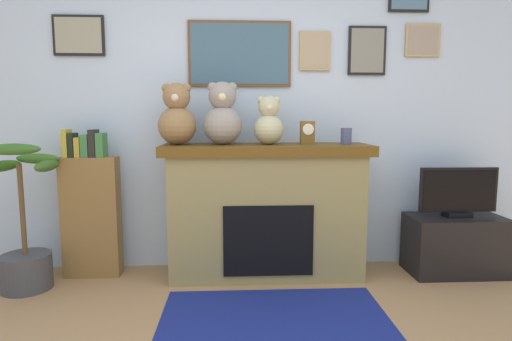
{
  "coord_description": "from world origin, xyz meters",
  "views": [
    {
      "loc": [
        -0.06,
        -1.62,
        1.27
      ],
      "look_at": [
        0.1,
        1.7,
        0.85
      ],
      "focal_mm": 29.61,
      "sensor_mm": 36.0,
      "label": 1
    }
  ],
  "objects_px": {
    "potted_plant": "(26,243)",
    "mantel_clock": "(307,133)",
    "fireplace": "(266,210)",
    "candle_jar": "(346,136)",
    "teddy_bear_brown": "(269,123)",
    "teddy_bear_tan": "(223,117)",
    "bookshelf": "(91,210)",
    "television": "(458,193)",
    "teddy_bear_grey": "(177,117)",
    "tv_stand": "(455,245)"
  },
  "relations": [
    {
      "from": "teddy_bear_brown",
      "to": "bookshelf",
      "type": "bearing_deg",
      "value": 177.44
    },
    {
      "from": "potted_plant",
      "to": "mantel_clock",
      "type": "distance_m",
      "value": 2.27
    },
    {
      "from": "candle_jar",
      "to": "teddy_bear_brown",
      "type": "relative_size",
      "value": 0.34
    },
    {
      "from": "bookshelf",
      "to": "teddy_bear_brown",
      "type": "xyz_separation_m",
      "value": [
        1.41,
        -0.06,
        0.69
      ]
    },
    {
      "from": "bookshelf",
      "to": "potted_plant",
      "type": "distance_m",
      "value": 0.5
    },
    {
      "from": "fireplace",
      "to": "mantel_clock",
      "type": "xyz_separation_m",
      "value": [
        0.32,
        -0.02,
        0.62
      ]
    },
    {
      "from": "potted_plant",
      "to": "teddy_bear_tan",
      "type": "height_order",
      "value": "teddy_bear_tan"
    },
    {
      "from": "mantel_clock",
      "to": "teddy_bear_tan",
      "type": "xyz_separation_m",
      "value": [
        -0.66,
        0.0,
        0.13
      ]
    },
    {
      "from": "bookshelf",
      "to": "teddy_bear_tan",
      "type": "xyz_separation_m",
      "value": [
        1.06,
        -0.06,
        0.74
      ]
    },
    {
      "from": "television",
      "to": "candle_jar",
      "type": "xyz_separation_m",
      "value": [
        -0.91,
        0.04,
        0.46
      ]
    },
    {
      "from": "fireplace",
      "to": "teddy_bear_tan",
      "type": "distance_m",
      "value": 0.82
    },
    {
      "from": "teddy_bear_tan",
      "to": "television",
      "type": "bearing_deg",
      "value": -1.16
    },
    {
      "from": "fireplace",
      "to": "bookshelf",
      "type": "relative_size",
      "value": 1.38
    },
    {
      "from": "television",
      "to": "teddy_bear_brown",
      "type": "distance_m",
      "value": 1.63
    },
    {
      "from": "potted_plant",
      "to": "tv_stand",
      "type": "xyz_separation_m",
      "value": [
        3.34,
        0.15,
        -0.11
      ]
    },
    {
      "from": "teddy_bear_tan",
      "to": "teddy_bear_brown",
      "type": "xyz_separation_m",
      "value": [
        0.36,
        0.0,
        -0.05
      ]
    },
    {
      "from": "potted_plant",
      "to": "mantel_clock",
      "type": "bearing_deg",
      "value": 5.08
    },
    {
      "from": "mantel_clock",
      "to": "teddy_bear_tan",
      "type": "bearing_deg",
      "value": 179.95
    },
    {
      "from": "teddy_bear_brown",
      "to": "television",
      "type": "bearing_deg",
      "value": -1.43
    },
    {
      "from": "candle_jar",
      "to": "mantel_clock",
      "type": "bearing_deg",
      "value": -179.78
    },
    {
      "from": "bookshelf",
      "to": "teddy_bear_brown",
      "type": "distance_m",
      "value": 1.58
    },
    {
      "from": "candle_jar",
      "to": "teddy_bear_brown",
      "type": "xyz_separation_m",
      "value": [
        -0.61,
        -0.0,
        0.11
      ]
    },
    {
      "from": "bookshelf",
      "to": "mantel_clock",
      "type": "distance_m",
      "value": 1.83
    },
    {
      "from": "candle_jar",
      "to": "fireplace",
      "type": "bearing_deg",
      "value": 178.39
    },
    {
      "from": "fireplace",
      "to": "television",
      "type": "height_order",
      "value": "fireplace"
    },
    {
      "from": "fireplace",
      "to": "teddy_bear_tan",
      "type": "relative_size",
      "value": 3.36
    },
    {
      "from": "teddy_bear_tan",
      "to": "teddy_bear_brown",
      "type": "relative_size",
      "value": 1.28
    },
    {
      "from": "television",
      "to": "mantel_clock",
      "type": "relative_size",
      "value": 3.46
    },
    {
      "from": "potted_plant",
      "to": "teddy_bear_brown",
      "type": "xyz_separation_m",
      "value": [
        1.81,
        0.19,
        0.88
      ]
    },
    {
      "from": "potted_plant",
      "to": "teddy_bear_tan",
      "type": "bearing_deg",
      "value": 7.39
    },
    {
      "from": "teddy_bear_grey",
      "to": "candle_jar",
      "type": "bearing_deg",
      "value": 0.03
    },
    {
      "from": "candle_jar",
      "to": "teddy_bear_tan",
      "type": "relative_size",
      "value": 0.27
    },
    {
      "from": "mantel_clock",
      "to": "candle_jar",
      "type": "bearing_deg",
      "value": 0.22
    },
    {
      "from": "television",
      "to": "teddy_bear_grey",
      "type": "bearing_deg",
      "value": 179.02
    },
    {
      "from": "tv_stand",
      "to": "teddy_bear_grey",
      "type": "height_order",
      "value": "teddy_bear_grey"
    },
    {
      "from": "fireplace",
      "to": "potted_plant",
      "type": "distance_m",
      "value": 1.81
    },
    {
      "from": "tv_stand",
      "to": "television",
      "type": "xyz_separation_m",
      "value": [
        0.0,
        -0.0,
        0.43
      ]
    },
    {
      "from": "candle_jar",
      "to": "bookshelf",
      "type": "bearing_deg",
      "value": 178.23
    },
    {
      "from": "mantel_clock",
      "to": "television",
      "type": "bearing_deg",
      "value": -1.76
    },
    {
      "from": "fireplace",
      "to": "teddy_bear_tan",
      "type": "xyz_separation_m",
      "value": [
        -0.34,
        -0.02,
        0.74
      ]
    },
    {
      "from": "candle_jar",
      "to": "mantel_clock",
      "type": "xyz_separation_m",
      "value": [
        -0.31,
        -0.0,
        0.03
      ]
    },
    {
      "from": "television",
      "to": "teddy_bear_grey",
      "type": "height_order",
      "value": "teddy_bear_grey"
    },
    {
      "from": "bookshelf",
      "to": "television",
      "type": "height_order",
      "value": "bookshelf"
    },
    {
      "from": "potted_plant",
      "to": "teddy_bear_grey",
      "type": "height_order",
      "value": "teddy_bear_grey"
    },
    {
      "from": "television",
      "to": "teddy_bear_brown",
      "type": "bearing_deg",
      "value": 178.57
    },
    {
      "from": "tv_stand",
      "to": "teddy_bear_tan",
      "type": "height_order",
      "value": "teddy_bear_tan"
    },
    {
      "from": "fireplace",
      "to": "bookshelf",
      "type": "bearing_deg",
      "value": 178.15
    },
    {
      "from": "fireplace",
      "to": "teddy_bear_grey",
      "type": "height_order",
      "value": "teddy_bear_grey"
    },
    {
      "from": "potted_plant",
      "to": "mantel_clock",
      "type": "height_order",
      "value": "mantel_clock"
    },
    {
      "from": "fireplace",
      "to": "candle_jar",
      "type": "bearing_deg",
      "value": -1.61
    }
  ]
}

